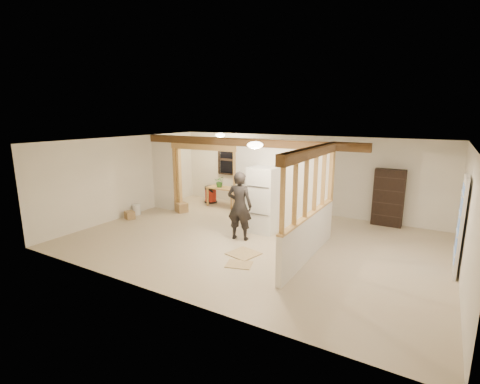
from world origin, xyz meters
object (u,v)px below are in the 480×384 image
Objects in this scene: refrigerator at (264,200)px; bookshelf at (388,198)px; shop_vac at (211,194)px; woman at (240,206)px; work_table at (223,197)px.

bookshelf is (2.85, 2.26, -0.07)m from refrigerator.
refrigerator is 1.08× the size of bookshelf.
shop_vac is 5.98m from bookshelf.
shop_vac is at bearing 148.65° from refrigerator.
refrigerator reaches higher than bookshelf.
refrigerator is 0.91m from woman.
work_table is (-2.43, 1.67, -0.55)m from refrigerator.
woman is 1.08× the size of bookshelf.
woman is 3.40m from work_table.
bookshelf is (5.28, 0.59, 0.49)m from work_table.
work_table reaches higher than shop_vac.
woman is at bearing -44.16° from shop_vac.
bookshelf is (3.10, 3.14, -0.06)m from woman.
refrigerator is at bearing -116.55° from woman.
bookshelf is (5.95, 0.37, 0.52)m from shop_vac.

